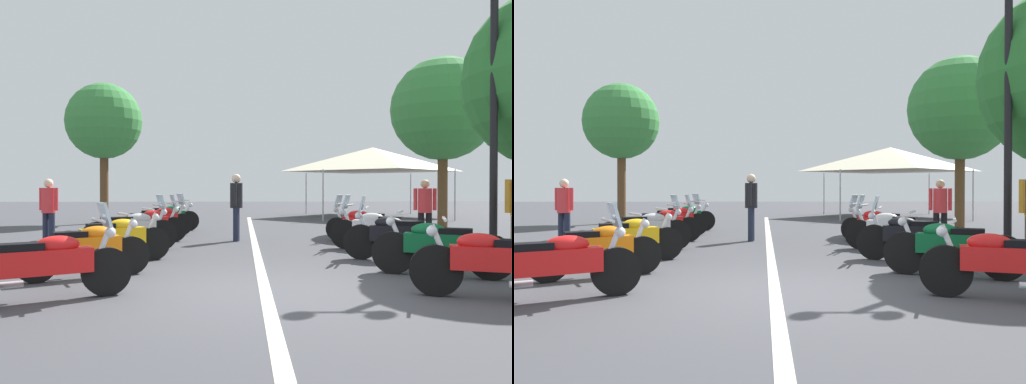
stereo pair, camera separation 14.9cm
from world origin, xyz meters
The scene contains 23 objects.
ground_plane centered at (0.00, 0.00, 0.00)m, with size 80.00×80.00×0.00m, color #424247.
lane_centre_stripe centered at (5.09, 0.00, 0.00)m, with size 22.06×0.16×0.01m, color beige.
motorcycle_left_row_0 centered at (-0.50, 2.70, 0.46)m, with size 1.19×1.96×1.20m.
motorcycle_left_row_1 centered at (1.09, 2.68, 0.45)m, with size 1.12×1.81×0.98m.
motorcycle_left_row_2 centered at (2.63, 2.65, 0.45)m, with size 1.20×1.94×0.99m.
motorcycle_left_row_3 centered at (4.24, 2.68, 0.48)m, with size 1.08×1.90×1.22m.
motorcycle_left_row_4 centered at (5.99, 2.68, 0.46)m, with size 0.88×1.98×1.21m.
motorcycle_left_row_5 centered at (7.57, 2.62, 0.46)m, with size 1.15×1.79×1.21m.
motorcycle_left_row_6 centered at (9.13, 2.62, 0.45)m, with size 1.00×1.92×0.99m.
motorcycle_right_row_0 centered at (-0.50, -2.80, 0.46)m, with size 0.94×1.96×1.01m.
motorcycle_right_row_1 centered at (1.09, -2.75, 0.47)m, with size 1.04×1.97×1.02m.
motorcycle_right_row_2 centered at (2.75, -2.61, 0.48)m, with size 0.92×2.00×1.23m.
motorcycle_right_row_3 centered at (4.29, -2.68, 0.47)m, with size 1.12×2.05×1.22m.
motorcycle_right_row_4 centered at (5.97, -2.76, 0.46)m, with size 1.17×1.85×1.19m.
street_lamp_twin_globe centered at (2.65, -4.39, 3.59)m, with size 0.32×1.22×5.33m.
traffic_cone_0 centered at (1.69, -3.70, 0.29)m, with size 0.36×0.36×0.61m.
traffic_cone_2 centered at (6.55, -3.86, 0.29)m, with size 0.36×0.36×0.61m.
bystander_2 centered at (5.28, -4.07, 0.91)m, with size 0.32×0.52×1.57m.
bystander_3 centered at (6.28, 0.46, 1.01)m, with size 0.53×0.32×1.72m.
bystander_4 centered at (5.28, 4.84, 0.92)m, with size 0.32×0.50×1.58m.
roadside_tree_0 centered at (12.75, 5.58, 3.87)m, with size 2.88×2.88×5.34m.
roadside_tree_1 centered at (9.96, -6.37, 3.97)m, with size 3.42×3.42×5.70m.
event_tent centered at (16.40, -5.68, 2.65)m, with size 6.02×6.02×3.20m.
Camera 2 is at (-6.65, 0.16, 1.40)m, focal length 35.42 mm.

